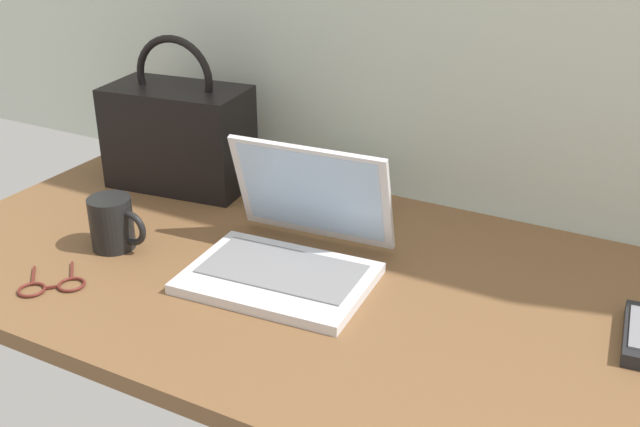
% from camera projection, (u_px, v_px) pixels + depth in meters
% --- Properties ---
extents(desk, '(1.60, 0.76, 0.03)m').
position_uv_depth(desk, '(346.00, 290.00, 1.31)').
color(desk, brown).
rests_on(desk, ground).
extents(laptop, '(0.33, 0.31, 0.21)m').
position_uv_depth(laptop, '(290.00, 247.00, 1.32)').
color(laptop, silver).
rests_on(laptop, desk).
extents(coffee_mug, '(0.12, 0.08, 0.10)m').
position_uv_depth(coffee_mug, '(113.00, 223.00, 1.40)').
color(coffee_mug, black).
rests_on(coffee_mug, desk).
extents(remote_control_near, '(0.06, 0.16, 0.02)m').
position_uv_depth(remote_control_near, '(640.00, 334.00, 1.14)').
color(remote_control_near, black).
rests_on(remote_control_near, desk).
extents(eyeglasses, '(0.14, 0.14, 0.01)m').
position_uv_depth(eyeglasses, '(52.00, 286.00, 1.28)').
color(eyeglasses, '#591E19').
rests_on(eyeglasses, desk).
extents(handbag, '(0.32, 0.20, 0.33)m').
position_uv_depth(handbag, '(179.00, 134.00, 1.64)').
color(handbag, black).
rests_on(handbag, desk).
extents(book_stack, '(0.23, 0.17, 0.07)m').
position_uv_depth(book_stack, '(327.00, 192.00, 1.57)').
color(book_stack, '#334C99').
rests_on(book_stack, desk).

